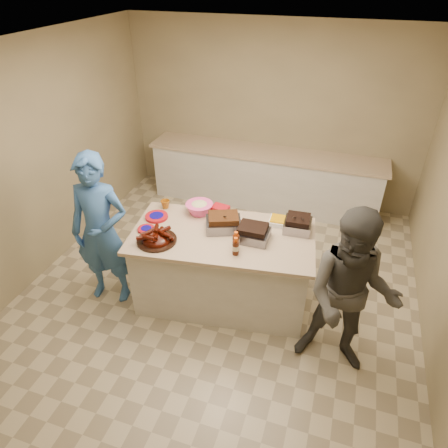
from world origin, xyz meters
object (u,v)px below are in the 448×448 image
(island, at_px, (223,298))
(roasting_pan, at_px, (297,230))
(plastic_cup, at_px, (166,208))
(guest_blue, at_px, (114,293))
(bbq_bottle_a, at_px, (235,254))
(bbq_bottle_b, at_px, (236,249))
(rib_platter, at_px, (157,241))
(coleslaw_bowl, at_px, (200,213))
(mustard_bottle, at_px, (214,229))
(guest_gray, at_px, (335,359))

(island, bearing_deg, roasting_pan, 16.44)
(plastic_cup, distance_m, guest_blue, 1.20)
(plastic_cup, relative_size, guest_blue, 0.06)
(roasting_pan, bearing_deg, plastic_cup, 177.85)
(bbq_bottle_a, relative_size, plastic_cup, 1.83)
(bbq_bottle_a, relative_size, bbq_bottle_b, 0.95)
(island, bearing_deg, guest_blue, -172.73)
(guest_blue, bearing_deg, island, 6.19)
(rib_platter, relative_size, roasting_pan, 1.46)
(bbq_bottle_b, bearing_deg, coleslaw_bowl, 138.60)
(roasting_pan, relative_size, plastic_cup, 2.65)
(island, relative_size, mustard_bottle, 18.08)
(rib_platter, distance_m, coleslaw_bowl, 0.68)
(bbq_bottle_a, bearing_deg, mustard_bottle, 135.35)
(island, height_order, guest_blue, island)
(guest_blue, bearing_deg, coleslaw_bowl, 27.96)
(guest_gray, bearing_deg, island, 161.59)
(guest_gray, bearing_deg, bbq_bottle_b, 167.30)
(roasting_pan, height_order, bbq_bottle_a, bbq_bottle_a)
(bbq_bottle_a, relative_size, guest_gray, 0.11)
(island, bearing_deg, mustard_bottle, 143.33)
(rib_platter, relative_size, bbq_bottle_a, 2.12)
(island, bearing_deg, coleslaw_bowl, 132.54)
(island, relative_size, rib_platter, 4.67)
(guest_blue, xyz_separation_m, guest_gray, (2.60, -0.15, 0.00))
(bbq_bottle_b, height_order, guest_blue, bbq_bottle_b)
(roasting_pan, distance_m, guest_gray, 1.36)
(guest_gray, bearing_deg, roasting_pan, 128.40)
(mustard_bottle, distance_m, guest_blue, 1.51)
(rib_platter, bearing_deg, coleslaw_bowl, 70.92)
(roasting_pan, relative_size, guest_blue, 0.16)
(bbq_bottle_a, xyz_separation_m, plastic_cup, (-1.02, 0.58, 0.00))
(coleslaw_bowl, xyz_separation_m, bbq_bottle_b, (0.59, -0.52, -0.00))
(island, height_order, guest_gray, island)
(roasting_pan, xyz_separation_m, guest_gray, (0.61, -0.80, -0.91))
(bbq_bottle_b, xyz_separation_m, plastic_cup, (-1.00, 0.50, 0.00))
(rib_platter, distance_m, guest_gray, 2.15)
(roasting_pan, xyz_separation_m, mustard_bottle, (-0.86, -0.26, 0.00))
(bbq_bottle_b, distance_m, guest_blue, 1.73)
(bbq_bottle_a, xyz_separation_m, bbq_bottle_b, (-0.02, 0.08, 0.00))
(roasting_pan, height_order, coleslaw_bowl, coleslaw_bowl)
(rib_platter, bearing_deg, guest_gray, -4.60)
(island, bearing_deg, rib_platter, -159.43)
(plastic_cup, xyz_separation_m, guest_gray, (2.14, -0.78, -0.91))
(coleslaw_bowl, height_order, bbq_bottle_b, coleslaw_bowl)
(bbq_bottle_a, xyz_separation_m, mustard_bottle, (-0.35, 0.35, 0.00))
(island, distance_m, rib_platter, 1.14)
(mustard_bottle, bearing_deg, bbq_bottle_b, -39.00)
(rib_platter, distance_m, mustard_bottle, 0.62)
(island, bearing_deg, guest_gray, -27.14)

